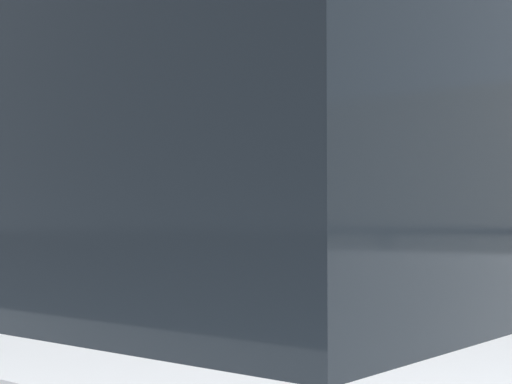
% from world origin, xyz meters
% --- Properties ---
extents(parking_meter, '(0.17, 0.18, 1.56)m').
position_xyz_m(parking_meter, '(-0.18, 0.53, 1.29)').
color(parking_meter, slate).
rests_on(parking_meter, sidewalk_curb).
extents(pedestrian_at_meter, '(0.64, 0.63, 1.79)m').
position_xyz_m(pedestrian_at_meter, '(-0.85, 0.50, 1.19)').
color(pedestrian_at_meter, black).
rests_on(pedestrian_at_meter, sidewalk_curb).
extents(parked_sedan_white, '(4.61, 1.84, 1.76)m').
position_xyz_m(parked_sedan_white, '(0.50, -1.19, 0.87)').
color(parked_sedan_white, white).
rests_on(parked_sedan_white, ground).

